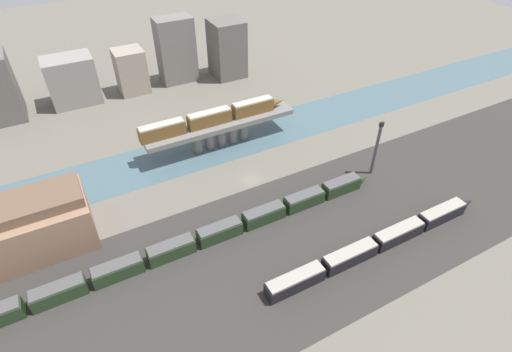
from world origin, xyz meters
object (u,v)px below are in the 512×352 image
at_px(train_yard_mid, 202,238).
at_px(warehouse_building, 19,229).
at_px(signal_tower, 376,149).
at_px(train_yard_near, 381,242).
at_px(train_on_bridge, 214,117).

bearing_deg(train_yard_mid, warehouse_building, 154.06).
bearing_deg(signal_tower, warehouse_building, 170.36).
distance_m(train_yard_near, train_yard_mid, 38.18).
bearing_deg(train_yard_mid, train_on_bridge, 61.81).
bearing_deg(train_on_bridge, train_yard_mid, -118.19).
distance_m(train_on_bridge, signal_tower, 44.19).
bearing_deg(warehouse_building, signal_tower, -9.64).
relative_size(train_yard_mid, warehouse_building, 3.28).
height_order(train_yard_mid, warehouse_building, warehouse_building).
bearing_deg(train_yard_near, signal_tower, 53.02).
relative_size(train_yard_near, train_yard_mid, 0.62).
height_order(train_on_bridge, train_yard_near, train_on_bridge).
bearing_deg(train_yard_near, train_yard_mid, 150.35).
distance_m(train_yard_mid, warehouse_building, 37.28).
height_order(train_yard_mid, signal_tower, signal_tower).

